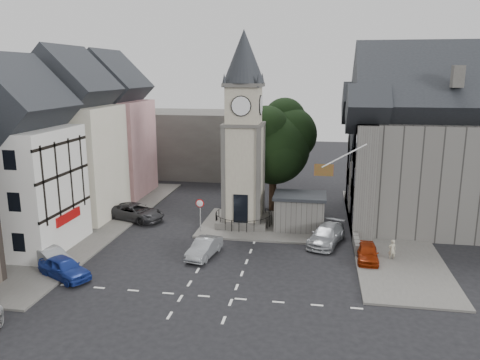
% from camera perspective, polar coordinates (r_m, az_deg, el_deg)
% --- Properties ---
extents(ground, '(120.00, 120.00, 0.00)m').
position_cam_1_polar(ground, '(33.33, -1.78, -9.77)').
color(ground, black).
rests_on(ground, ground).
extents(pavement_west, '(6.00, 30.00, 0.14)m').
position_cam_1_polar(pavement_west, '(42.61, -16.91, -5.11)').
color(pavement_west, '#595651').
rests_on(pavement_west, ground).
extents(pavement_east, '(6.00, 26.00, 0.14)m').
position_cam_1_polar(pavement_east, '(40.64, 17.49, -6.02)').
color(pavement_east, '#595651').
rests_on(pavement_east, ground).
extents(central_island, '(10.00, 8.00, 0.16)m').
position_cam_1_polar(central_island, '(40.48, 2.55, -5.48)').
color(central_island, '#595651').
rests_on(central_island, ground).
extents(road_markings, '(20.00, 8.00, 0.01)m').
position_cam_1_polar(road_markings, '(28.45, -4.02, -13.98)').
color(road_markings, silver).
rests_on(road_markings, ground).
extents(clock_tower, '(4.86, 4.86, 16.25)m').
position_cam_1_polar(clock_tower, '(38.89, 0.46, 5.94)').
color(clock_tower, '#4C4944').
rests_on(clock_tower, ground).
extents(stone_shelter, '(4.30, 3.30, 3.08)m').
position_cam_1_polar(stone_shelter, '(39.31, 7.27, -3.89)').
color(stone_shelter, '#5F5C57').
rests_on(stone_shelter, ground).
extents(town_tree, '(7.20, 7.20, 10.80)m').
position_cam_1_polar(town_tree, '(43.72, 4.11, 5.18)').
color(town_tree, black).
rests_on(town_tree, ground).
extents(warning_sign_post, '(0.70, 0.19, 2.85)m').
position_cam_1_polar(warning_sign_post, '(38.32, -4.90, -3.53)').
color(warning_sign_post, black).
rests_on(warning_sign_post, ground).
extents(terrace_pink, '(8.10, 7.60, 12.80)m').
position_cam_1_polar(terrace_pink, '(51.32, -15.48, 5.46)').
color(terrace_pink, '#CD8C8E').
rests_on(terrace_pink, ground).
extents(terrace_cream, '(8.10, 7.60, 12.80)m').
position_cam_1_polar(terrace_cream, '(44.27, -19.81, 4.03)').
color(terrace_cream, beige).
rests_on(terrace_cream, ground).
extents(terrace_tudor, '(8.10, 7.60, 12.00)m').
position_cam_1_polar(terrace_tudor, '(37.68, -25.65, 1.45)').
color(terrace_tudor, silver).
rests_on(terrace_tudor, ground).
extents(backdrop_west, '(20.00, 10.00, 8.00)m').
position_cam_1_polar(backdrop_west, '(61.52, -7.67, 4.56)').
color(backdrop_west, '#4C4944').
rests_on(backdrop_west, ground).
extents(east_building, '(14.40, 11.40, 12.60)m').
position_cam_1_polar(east_building, '(42.71, 22.31, 3.09)').
color(east_building, '#5F5C57').
rests_on(east_building, ground).
extents(east_boundary_wall, '(0.40, 16.00, 0.90)m').
position_cam_1_polar(east_boundary_wall, '(42.11, 13.38, -4.56)').
color(east_boundary_wall, '#5F5C57').
rests_on(east_boundary_wall, ground).
extents(flagpole, '(3.68, 0.10, 2.74)m').
position_cam_1_polar(flagpole, '(34.67, 12.57, 2.89)').
color(flagpole, white).
rests_on(flagpole, ground).
extents(car_west_blue, '(4.37, 3.33, 1.39)m').
position_cam_1_polar(car_west_blue, '(32.44, -20.63, -9.97)').
color(car_west_blue, navy).
rests_on(car_west_blue, ground).
extents(car_west_silver, '(4.20, 3.17, 1.32)m').
position_cam_1_polar(car_west_silver, '(34.26, -21.91, -8.91)').
color(car_west_silver, '#95989C').
rests_on(car_west_silver, ground).
extents(car_west_grey, '(5.86, 4.04, 1.49)m').
position_cam_1_polar(car_west_grey, '(42.77, -12.62, -3.83)').
color(car_west_grey, '#2E2E31').
rests_on(car_west_grey, ground).
extents(car_island_silver, '(2.05, 4.11, 1.30)m').
position_cam_1_polar(car_island_silver, '(33.88, -4.38, -8.24)').
color(car_island_silver, '#93979B').
rests_on(car_island_silver, ground).
extents(car_island_east, '(3.35, 5.31, 1.43)m').
position_cam_1_polar(car_island_east, '(36.70, 10.48, -6.61)').
color(car_island_east, '#ACB0B5').
rests_on(car_island_east, ground).
extents(car_east_red, '(1.57, 3.64, 1.22)m').
position_cam_1_polar(car_east_red, '(34.22, 15.26, -8.52)').
color(car_east_red, maroon).
rests_on(car_east_red, ground).
extents(pedestrian, '(0.64, 0.51, 1.52)m').
position_cam_1_polar(pedestrian, '(34.75, 18.04, -8.11)').
color(pedestrian, '#B0AA91').
rests_on(pedestrian, ground).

